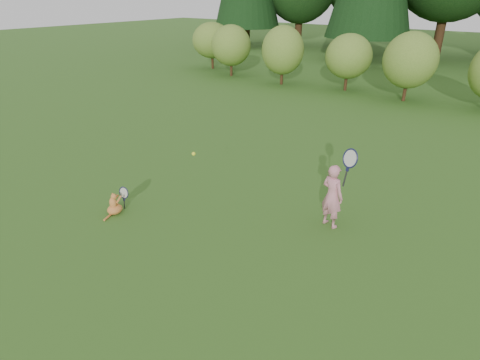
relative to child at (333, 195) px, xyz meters
The scene contains 5 objects.
ground 2.53m from the child, 145.56° to the right, with size 100.00×100.00×0.00m, color #2E4F16.
shrub_row 11.81m from the child, 99.82° to the left, with size 28.00×3.00×2.80m, color #4F6F22, non-canonical shape.
child is the anchor object (origin of this frame).
cat 4.47m from the child, 148.98° to the right, with size 0.33×0.61×0.64m.
tennis_ball 2.89m from the child, 157.62° to the right, with size 0.08×0.08×0.08m.
Camera 1 is at (4.75, -5.17, 4.24)m, focal length 30.00 mm.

